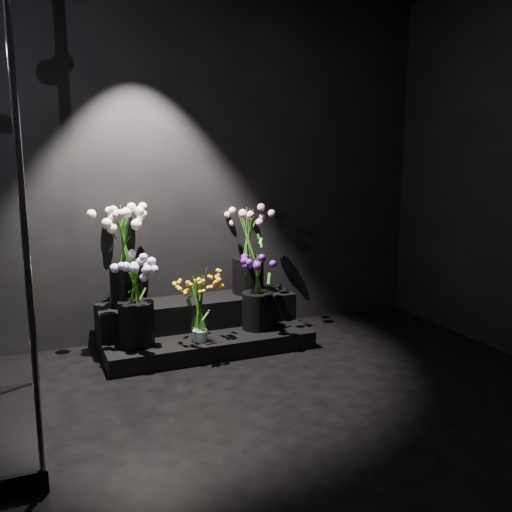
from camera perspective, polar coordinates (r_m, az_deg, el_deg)
floor at (r=3.23m, az=5.66°, el=-17.95°), size 4.00×4.00×0.00m
wall_back at (r=4.68m, az=-5.79°, el=9.00°), size 4.00×0.00×4.00m
display_riser at (r=4.57m, az=-5.42°, el=-7.05°), size 1.58×0.70×0.35m
bouquet_orange_bells at (r=4.21m, az=-5.69°, el=-4.73°), size 0.35×0.35×0.55m
bouquet_lilac at (r=4.18m, az=-11.98°, el=-3.81°), size 0.48×0.48×0.66m
bouquet_purple at (r=4.46m, az=0.13°, el=-3.06°), size 0.38×0.38×0.60m
bouquet_cream_roses at (r=4.39m, az=-13.00°, el=0.73°), size 0.54×0.54×0.76m
bouquet_pink_roses at (r=4.68m, az=-0.81°, el=1.02°), size 0.48×0.48×0.70m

